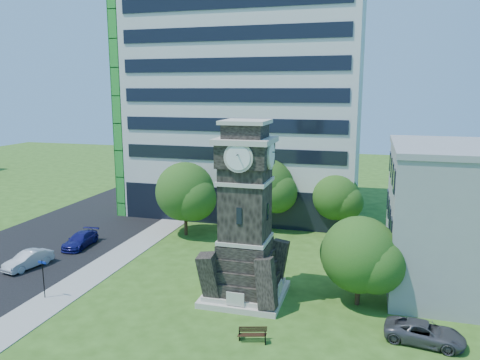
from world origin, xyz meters
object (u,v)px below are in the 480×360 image
(car_street_north, at_px, (80,240))
(street_sign, at_px, (43,274))
(clock_tower, at_px, (245,223))
(car_east_lot, at_px, (425,333))
(park_bench, at_px, (252,334))
(car_street_mid, at_px, (28,260))

(car_street_north, xyz_separation_m, street_sign, (4.05, -10.06, 1.10))
(clock_tower, relative_size, car_east_lot, 2.79)
(car_street_north, xyz_separation_m, car_east_lot, (28.66, -9.08, -0.03))
(clock_tower, height_order, car_east_lot, clock_tower)
(park_bench, xyz_separation_m, street_sign, (-15.16, 1.50, 1.29))
(clock_tower, xyz_separation_m, park_bench, (1.93, -5.54, -4.84))
(car_east_lot, bearing_deg, car_street_north, 81.02)
(clock_tower, distance_m, car_street_mid, 18.84)
(car_street_mid, bearing_deg, car_street_north, 92.46)
(park_bench, bearing_deg, street_sign, 157.90)
(clock_tower, xyz_separation_m, car_east_lot, (11.38, -3.07, -4.67))
(car_street_north, distance_m, street_sign, 10.90)
(car_east_lot, bearing_deg, street_sign, 100.88)
(car_street_north, bearing_deg, car_street_mid, -104.47)
(car_east_lot, xyz_separation_m, street_sign, (-24.61, -0.97, 1.13))
(car_street_mid, distance_m, street_sign, 6.79)
(clock_tower, bearing_deg, park_bench, -70.76)
(park_bench, bearing_deg, car_street_north, 132.52)
(car_street_mid, bearing_deg, car_east_lot, 5.71)
(car_east_lot, bearing_deg, clock_tower, 83.54)
(car_street_mid, height_order, car_east_lot, car_street_mid)
(car_street_north, relative_size, street_sign, 1.58)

